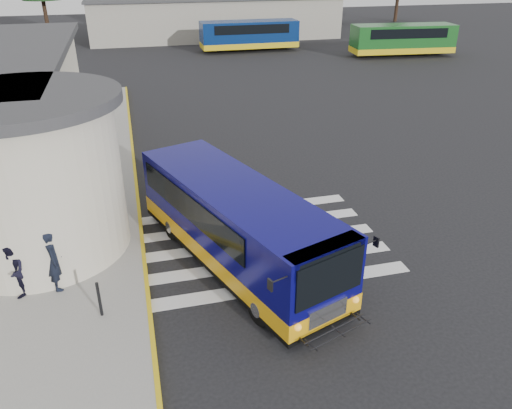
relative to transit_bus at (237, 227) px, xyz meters
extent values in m
plane|color=black|center=(1.31, 1.68, -1.19)|extent=(140.00, 140.00, 0.00)
cube|color=gold|center=(-2.74, 5.68, -1.11)|extent=(0.12, 34.00, 0.16)
cylinder|color=beige|center=(-5.69, 2.18, 1.21)|extent=(5.20, 5.20, 4.50)
cylinder|color=#38383A|center=(-5.69, 2.18, 3.61)|extent=(5.80, 5.80, 0.30)
cube|color=black|center=(-5.17, 6.68, 0.06)|extent=(0.08, 1.20, 2.20)
cube|color=#38383A|center=(-4.69, 6.68, 1.36)|extent=(1.20, 1.80, 0.12)
cube|color=silver|center=(0.81, -1.52, -1.18)|extent=(8.00, 0.55, 0.01)
cube|color=silver|center=(0.81, -0.32, -1.18)|extent=(8.00, 0.55, 0.01)
cube|color=silver|center=(0.81, 0.88, -1.18)|extent=(8.00, 0.55, 0.01)
cube|color=silver|center=(0.81, 2.08, -1.18)|extent=(8.00, 0.55, 0.01)
cube|color=silver|center=(0.81, 3.28, -1.18)|extent=(8.00, 0.55, 0.01)
cube|color=gray|center=(7.31, 43.68, 0.81)|extent=(26.00, 8.00, 4.00)
cylinder|color=black|center=(-10.69, 51.68, 0.61)|extent=(0.44, 0.44, 3.60)
cylinder|color=black|center=(-0.69, 51.68, 0.61)|extent=(0.44, 0.44, 3.60)
cylinder|color=black|center=(9.31, 51.68, 0.61)|extent=(0.44, 0.44, 3.60)
cylinder|color=black|center=(17.31, 51.68, 0.61)|extent=(0.44, 0.44, 3.60)
cylinder|color=black|center=(25.31, 51.68, 0.61)|extent=(0.44, 0.44, 3.60)
cylinder|color=black|center=(33.31, 51.68, 0.61)|extent=(0.44, 0.44, 3.60)
cube|color=#090758|center=(-0.01, 0.03, 0.23)|extent=(4.83, 8.41, 2.12)
cube|color=orange|center=(-0.01, 0.03, -0.57)|extent=(4.87, 8.45, 0.51)
cube|color=black|center=(-0.01, 0.03, -0.87)|extent=(4.86, 8.44, 0.20)
cube|color=black|center=(1.35, -3.82, 0.57)|extent=(1.89, 0.71, 1.13)
cube|color=silver|center=(1.35, -3.83, -0.42)|extent=(1.12, 0.44, 0.50)
cube|color=black|center=(-1.33, 0.33, 0.66)|extent=(2.02, 5.63, 0.81)
cube|color=black|center=(0.83, 1.09, 0.66)|extent=(2.02, 5.63, 0.81)
cylinder|color=black|center=(-0.05, -2.85, -0.75)|extent=(0.54, 0.91, 0.87)
cylinder|color=black|center=(1.83, -2.19, -0.75)|extent=(0.54, 0.91, 0.87)
cylinder|color=black|center=(-1.73, 1.91, -0.75)|extent=(0.54, 0.91, 0.87)
cylinder|color=black|center=(0.14, 2.57, -0.75)|extent=(0.54, 0.91, 0.87)
cube|color=black|center=(-0.19, -4.20, 0.93)|extent=(0.10, 0.17, 0.27)
cube|color=black|center=(2.79, -3.15, 0.93)|extent=(0.10, 0.17, 0.27)
imported|color=black|center=(-5.06, -0.25, -0.15)|extent=(0.46, 0.67, 1.79)
imported|color=black|center=(-6.08, -0.33, -0.27)|extent=(0.67, 0.82, 1.54)
cylinder|color=black|center=(-3.92, -1.75, -0.54)|extent=(0.08, 0.08, 0.99)
cube|color=#071F54|center=(8.94, 34.85, 0.37)|extent=(9.02, 2.51, 2.30)
cube|color=gold|center=(8.94, 34.85, -0.57)|extent=(9.05, 2.54, 0.50)
cube|color=black|center=(8.94, 34.85, 0.92)|extent=(7.02, 2.56, 0.80)
cube|color=#15511B|center=(21.52, 28.90, 0.37)|extent=(9.21, 3.34, 2.30)
cube|color=gold|center=(21.52, 28.90, -0.57)|extent=(9.25, 3.37, 0.50)
cube|color=black|center=(21.52, 28.90, 0.92)|extent=(7.22, 3.20, 0.80)
camera|label=1|loc=(-2.64, -12.46, 7.22)|focal=35.00mm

